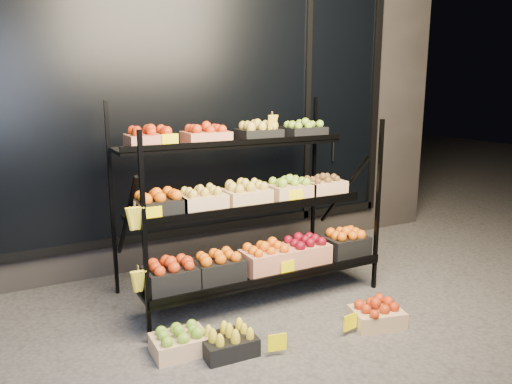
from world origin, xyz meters
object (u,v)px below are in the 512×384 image
floor_crate_left (180,341)px  floor_crate_midright (377,314)px  display_rack (249,206)px  floor_crate_midleft (228,341)px

floor_crate_left → floor_crate_midright: same height
display_rack → floor_crate_midright: display_rack is taller
floor_crate_midleft → floor_crate_midright: floor_crate_midright is taller
floor_crate_left → floor_crate_midleft: (0.29, -0.16, -0.00)m
floor_crate_midleft → floor_crate_left: bearing=152.8°
display_rack → floor_crate_midright: (0.57, -0.98, -0.70)m
display_rack → floor_crate_left: bearing=-143.3°
floor_crate_left → floor_crate_midright: 1.48m
floor_crate_left → floor_crate_midright: (1.45, -0.33, 0.00)m
floor_crate_midleft → display_rack: bearing=56.8°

